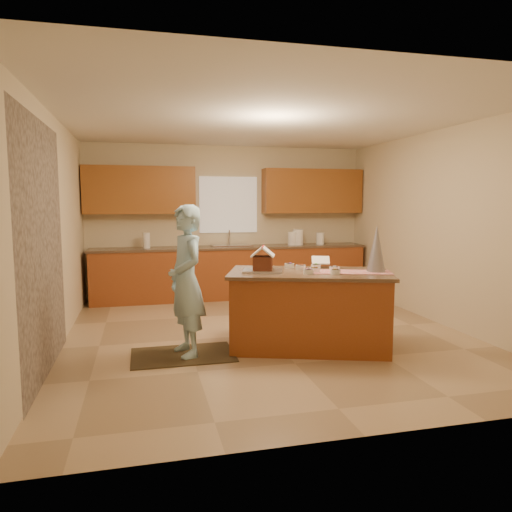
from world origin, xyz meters
The scene contains 28 objects.
floor centered at (0.00, 0.00, 0.00)m, with size 5.50×5.50×0.00m, color tan.
ceiling centered at (0.00, 0.00, 2.70)m, with size 5.50×5.50×0.00m, color silver.
wall_back centered at (0.00, 2.75, 1.35)m, with size 5.50×5.50×0.00m, color beige.
wall_front centered at (0.00, -2.75, 1.35)m, with size 5.50×5.50×0.00m, color beige.
wall_left centered at (-2.50, 0.00, 1.35)m, with size 5.50×5.50×0.00m, color beige.
wall_right centered at (2.50, 0.00, 1.35)m, with size 5.50×5.50×0.00m, color beige.
stone_accent centered at (-2.48, -0.80, 1.25)m, with size 2.50×2.50×0.00m, color gray.
window_curtain centered at (0.00, 2.72, 1.65)m, with size 1.05×0.03×1.00m, color white.
back_counter_base centered at (0.00, 2.45, 0.44)m, with size 4.80×0.60×0.88m, color brown.
back_counter_top centered at (0.00, 2.45, 0.90)m, with size 4.85×0.63×0.04m, color brown.
upper_cabinet_left centered at (-1.55, 2.57, 1.90)m, with size 1.85×0.35×0.80m, color #935E1F.
upper_cabinet_right centered at (1.55, 2.57, 1.90)m, with size 1.85×0.35×0.80m, color #935E1F.
sink centered at (0.00, 2.45, 0.89)m, with size 0.70×0.45×0.12m, color silver.
faucet centered at (0.00, 2.63, 1.06)m, with size 0.03×0.03×0.28m, color silver.
island_base centered at (0.33, -0.64, 0.43)m, with size 1.76×0.88×0.86m, color brown.
island_top centered at (0.33, -0.64, 0.88)m, with size 1.84×0.96×0.04m, color brown.
table_runner centered at (0.75, -0.78, 0.90)m, with size 0.98×0.35×0.01m, color #AE0C12.
baking_tray centered at (-0.19, -0.52, 0.91)m, with size 0.45×0.33×0.02m, color silver.
cookbook centered at (0.59, -0.33, 0.99)m, with size 0.22×0.02×0.18m, color white.
tinsel_tree centered at (1.07, -0.83, 1.17)m, with size 0.22×0.22×0.54m, color silver.
rug centered at (-1.13, -0.59, 0.01)m, with size 1.13×0.73×0.01m, color black.
boy centered at (-1.08, -0.59, 0.84)m, with size 0.61×0.40×1.66m, color #A5D5EB.
canister_a centered at (1.14, 2.45, 1.04)m, with size 0.17×0.17×0.24m, color white.
canister_b centered at (1.24, 2.45, 1.06)m, with size 0.20×0.20×0.28m, color white.
canister_c centered at (1.67, 2.45, 1.03)m, with size 0.15×0.15×0.22m, color white.
paper_towel centered at (-1.46, 2.45, 1.05)m, with size 0.12×0.12×0.26m, color white.
gingerbread_house centered at (-0.19, -0.52, 1.03)m, with size 0.34×0.34×0.28m.
candy_bowls centered at (0.40, -0.60, 0.93)m, with size 0.54×0.72×0.05m.
Camera 1 is at (-1.55, -5.73, 1.70)m, focal length 33.11 mm.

